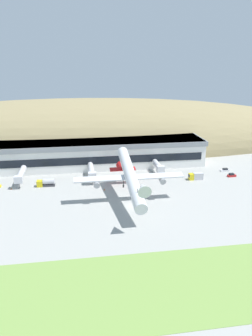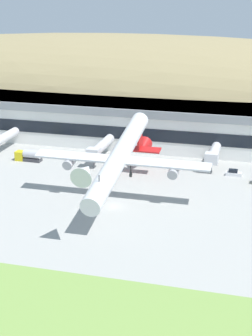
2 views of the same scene
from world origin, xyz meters
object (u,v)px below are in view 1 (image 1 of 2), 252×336
at_px(box_truck, 196,176).
at_px(traffic_cone_1, 104,189).
at_px(service_car_3, 225,170).
at_px(service_car_1, 232,175).
at_px(jetway_2, 158,166).
at_px(traffic_cone_0, 11,189).
at_px(terminal_building, 90,152).
at_px(jetway_0, 21,174).
at_px(service_car_0, 174,176).
at_px(cargo_airplane, 130,176).
at_px(jetway_1, 91,171).
at_px(fuel_truck, 46,183).

height_order(box_truck, traffic_cone_1, box_truck).
height_order(service_car_3, traffic_cone_1, service_car_3).
bearing_deg(service_car_3, service_car_1, -92.58).
bearing_deg(jetway_2, traffic_cone_0, -172.20).
height_order(terminal_building, jetway_2, terminal_building).
relative_size(terminal_building, jetway_2, 8.90).
xyz_separation_m(jetway_0, service_car_1, (93.32, -6.01, -3.33)).
xyz_separation_m(service_car_1, box_truck, (-17.46, -1.01, 0.82)).
bearing_deg(service_car_1, service_car_0, 172.63).
bearing_deg(jetway_0, traffic_cone_0, -115.78).
relative_size(cargo_airplane, service_car_0, 12.47).
xyz_separation_m(cargo_airplane, box_truck, (32.82, 18.80, -8.56)).
bearing_deg(jetway_1, jetway_2, 4.10).
bearing_deg(cargo_airplane, jetway_2, 57.34).
relative_size(cargo_airplane, traffic_cone_0, 88.08).
bearing_deg(jetway_2, traffic_cone_1, -149.49).
bearing_deg(cargo_airplane, box_truck, 29.81).
distance_m(terminal_building, fuel_truck, 32.13).
height_order(jetway_2, service_car_3, jetway_2).
distance_m(cargo_airplane, fuel_truck, 39.22).
bearing_deg(cargo_airplane, service_car_0, 44.12).
distance_m(jetway_1, service_car_3, 63.67).
relative_size(jetway_2, service_car_1, 3.24).
bearing_deg(service_car_3, traffic_cone_1, -165.64).
height_order(terminal_building, traffic_cone_1, terminal_building).
xyz_separation_m(service_car_0, traffic_cone_1, (-32.37, -10.73, -0.41)).
distance_m(service_car_1, box_truck, 17.50).
relative_size(jetway_0, traffic_cone_1, 29.31).
distance_m(service_car_3, box_truck, 19.89).
xyz_separation_m(box_truck, traffic_cone_1, (-41.25, -6.32, -1.20)).
bearing_deg(traffic_cone_1, jetway_1, 108.62).
xyz_separation_m(jetway_1, traffic_cone_1, (4.50, -13.35, -3.71)).
height_order(cargo_airplane, box_truck, cargo_airplane).
height_order(fuel_truck, traffic_cone_0, fuel_truck).
height_order(cargo_airplane, service_car_0, cargo_airplane).
bearing_deg(jetway_1, jetway_0, -179.97).
xyz_separation_m(terminal_building, traffic_cone_1, (4.14, -32.96, -7.07)).
distance_m(jetway_0, service_car_3, 93.75).
height_order(terminal_building, service_car_1, terminal_building).
relative_size(jetway_0, box_truck, 2.68).
distance_m(service_car_3, fuel_truck, 83.14).
height_order(cargo_airplane, traffic_cone_0, cargo_airplane).
xyz_separation_m(traffic_cone_0, traffic_cone_1, (37.78, -6.77, 0.00)).
distance_m(jetway_1, traffic_cone_1, 14.56).
bearing_deg(jetway_1, service_car_0, -4.06).
distance_m(cargo_airplane, traffic_cone_1, 17.95).
bearing_deg(terminal_building, jetway_0, -147.21).
bearing_deg(fuel_truck, box_truck, -1.66).
distance_m(jetway_0, traffic_cone_1, 37.27).
relative_size(jetway_0, service_car_1, 4.31).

